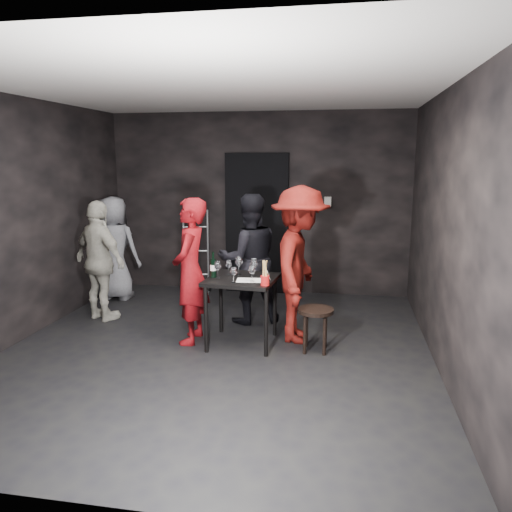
% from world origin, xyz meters
% --- Properties ---
extents(floor, '(4.50, 5.00, 0.02)m').
position_xyz_m(floor, '(0.00, 0.00, 0.00)').
color(floor, black).
rests_on(floor, ground).
extents(ceiling, '(4.50, 5.00, 0.02)m').
position_xyz_m(ceiling, '(0.00, 0.00, 2.70)').
color(ceiling, silver).
rests_on(ceiling, ground).
extents(wall_back, '(4.50, 0.04, 2.70)m').
position_xyz_m(wall_back, '(0.00, 2.50, 1.35)').
color(wall_back, black).
rests_on(wall_back, ground).
extents(wall_front, '(4.50, 0.04, 2.70)m').
position_xyz_m(wall_front, '(0.00, -2.50, 1.35)').
color(wall_front, black).
rests_on(wall_front, ground).
extents(wall_left, '(0.04, 5.00, 2.70)m').
position_xyz_m(wall_left, '(-2.25, 0.00, 1.35)').
color(wall_left, black).
rests_on(wall_left, ground).
extents(wall_right, '(0.04, 5.00, 2.70)m').
position_xyz_m(wall_right, '(2.25, 0.00, 1.35)').
color(wall_right, black).
rests_on(wall_right, ground).
extents(doorway, '(0.95, 0.10, 2.10)m').
position_xyz_m(doorway, '(0.00, 2.44, 1.05)').
color(doorway, black).
rests_on(doorway, ground).
extents(wallbox_upper, '(0.12, 0.06, 0.12)m').
position_xyz_m(wallbox_upper, '(0.85, 2.45, 1.45)').
color(wallbox_upper, '#B7B7B2').
rests_on(wallbox_upper, wall_back).
extents(wallbox_lower, '(0.10, 0.06, 0.14)m').
position_xyz_m(wallbox_lower, '(1.05, 2.45, 1.40)').
color(wallbox_lower, '#B7B7B2').
rests_on(wallbox_lower, wall_back).
extents(hand_truck, '(0.42, 0.35, 1.27)m').
position_xyz_m(hand_truck, '(-0.91, 2.24, 0.23)').
color(hand_truck, '#B2B2B7').
rests_on(hand_truck, floor).
extents(tasting_table, '(0.72, 0.72, 0.75)m').
position_xyz_m(tasting_table, '(0.22, 0.24, 0.65)').
color(tasting_table, black).
rests_on(tasting_table, floor).
extents(stool, '(0.38, 0.38, 0.47)m').
position_xyz_m(stool, '(1.04, 0.16, 0.38)').
color(stool, '#332619').
rests_on(stool, floor).
extents(server_red, '(0.44, 0.65, 1.73)m').
position_xyz_m(server_red, '(-0.35, 0.22, 0.86)').
color(server_red, maroon).
rests_on(server_red, floor).
extents(woman_black, '(0.95, 0.75, 1.72)m').
position_xyz_m(woman_black, '(0.16, 1.01, 0.86)').
color(woman_black, black).
rests_on(woman_black, floor).
extents(man_maroon, '(0.66, 1.33, 2.01)m').
position_xyz_m(man_maroon, '(0.83, 0.48, 1.01)').
color(man_maroon, '#580E0A').
rests_on(man_maroon, floor).
extents(bystander_cream, '(1.00, 0.79, 1.53)m').
position_xyz_m(bystander_cream, '(-1.69, 0.76, 0.77)').
color(bystander_cream, beige).
rests_on(bystander_cream, floor).
extents(bystander_grey, '(0.76, 0.46, 1.49)m').
position_xyz_m(bystander_grey, '(-1.95, 1.69, 0.74)').
color(bystander_grey, slate).
rests_on(bystander_grey, floor).
extents(tasting_mat, '(0.31, 0.22, 0.00)m').
position_xyz_m(tasting_mat, '(0.34, 0.14, 0.75)').
color(tasting_mat, white).
rests_on(tasting_mat, tasting_table).
extents(wine_glass_a, '(0.08, 0.08, 0.20)m').
position_xyz_m(wine_glass_a, '(-0.03, 0.19, 0.85)').
color(wine_glass_a, white).
rests_on(wine_glass_a, tasting_table).
extents(wine_glass_b, '(0.07, 0.07, 0.18)m').
position_xyz_m(wine_glass_b, '(0.06, 0.34, 0.84)').
color(wine_glass_b, white).
rests_on(wine_glass_b, tasting_table).
extents(wine_glass_c, '(0.10, 0.10, 0.22)m').
position_xyz_m(wine_glass_c, '(0.16, 0.38, 0.86)').
color(wine_glass_c, white).
rests_on(wine_glass_c, tasting_table).
extents(wine_glass_d, '(0.09, 0.09, 0.18)m').
position_xyz_m(wine_glass_d, '(0.19, 0.01, 0.84)').
color(wine_glass_d, white).
rests_on(wine_glass_d, tasting_table).
extents(wine_glass_e, '(0.09, 0.09, 0.19)m').
position_xyz_m(wine_glass_e, '(0.37, 0.10, 0.84)').
color(wine_glass_e, white).
rests_on(wine_glass_e, tasting_table).
extents(wine_glass_f, '(0.09, 0.09, 0.22)m').
position_xyz_m(wine_glass_f, '(0.34, 0.33, 0.86)').
color(wine_glass_f, white).
rests_on(wine_glass_f, tasting_table).
extents(wine_bottle, '(0.07, 0.07, 0.28)m').
position_xyz_m(wine_bottle, '(-0.09, 0.21, 0.86)').
color(wine_bottle, black).
rests_on(wine_bottle, tasting_table).
extents(breadstick_cup, '(0.09, 0.09, 0.28)m').
position_xyz_m(breadstick_cup, '(0.52, -0.03, 0.87)').
color(breadstick_cup, red).
rests_on(breadstick_cup, tasting_table).
extents(reserved_card, '(0.10, 0.13, 0.09)m').
position_xyz_m(reserved_card, '(0.49, 0.24, 0.79)').
color(reserved_card, white).
rests_on(reserved_card, tasting_table).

